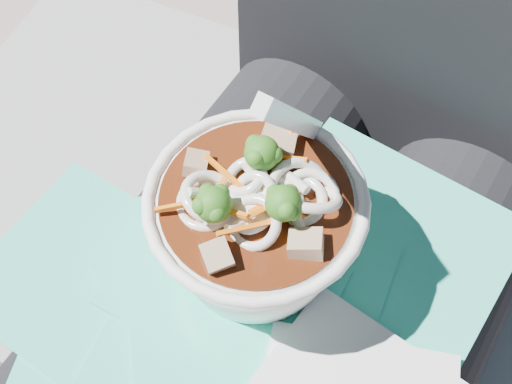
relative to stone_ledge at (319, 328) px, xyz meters
The scene contains 5 objects.
stone_ledge is the anchor object (origin of this frame).
lap 0.35m from the stone_ledge, 90.00° to the right, with size 0.35×0.48×0.16m.
person_body 0.34m from the stone_ledge, 90.00° to the right, with size 0.34×0.94×1.02m.
plastic_bag 0.44m from the stone_ledge, 96.32° to the right, with size 0.37×0.37×0.02m.
udon_bowl 0.49m from the stone_ledge, 100.60° to the right, with size 0.17×0.17×0.20m.
Camera 1 is at (0.11, -0.19, 1.16)m, focal length 50.00 mm.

